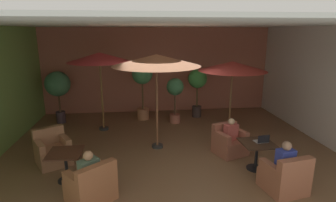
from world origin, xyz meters
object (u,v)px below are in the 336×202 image
potted_tree_right_corner (197,83)px  patio_umbrella_tall_red (232,67)px  patron_with_friend (285,159)px  patio_umbrella_center_beige (157,61)px  cafe_table_front_left (257,149)px  armchair_front_left_north (285,178)px  patron_by_window (231,130)px  patio_umbrella_near_wall (100,58)px  iced_drink_cup (259,140)px  potted_tree_mid_right (58,86)px  armchair_front_left_east (229,143)px  patron_blue_shirt (89,167)px  potted_tree_left_corner (142,81)px  armchair_front_right_east (91,186)px  potted_tree_mid_left (175,92)px  cafe_table_front_right (66,159)px  armchair_front_right_north (53,151)px  open_laptop (262,140)px

potted_tree_right_corner → patio_umbrella_tall_red: bearing=-62.1°
patron_with_friend → patio_umbrella_center_beige: bearing=134.6°
cafe_table_front_left → armchair_front_left_north: bearing=-79.7°
armchair_front_left_north → patron_by_window: patron_by_window is taller
patio_umbrella_near_wall → iced_drink_cup: (4.04, -3.22, -1.69)m
cafe_table_front_left → potted_tree_mid_right: (-5.63, 4.15, 0.85)m
cafe_table_front_left → iced_drink_cup: 0.23m
armchair_front_left_east → patron_blue_shirt: patron_blue_shirt is taller
potted_tree_right_corner → iced_drink_cup: bearing=-82.3°
armchair_front_left_east → potted_tree_left_corner: bearing=124.4°
patron_blue_shirt → patron_with_friend: 3.97m
armchair_front_left_north → patio_umbrella_center_beige: 4.16m
armchair_front_left_north → patio_umbrella_center_beige: patio_umbrella_center_beige is taller
armchair_front_right_east → potted_tree_mid_left: (2.30, 4.55, 0.81)m
patio_umbrella_near_wall → patron_with_friend: 6.14m
patron_blue_shirt → iced_drink_cup: (3.84, 0.84, 0.03)m
potted_tree_mid_left → patron_with_friend: bearing=-70.5°
cafe_table_front_right → potted_tree_mid_right: (-1.19, 4.18, 0.85)m
cafe_table_front_left → armchair_front_right_north: size_ratio=0.73×
armchair_front_right_north → open_laptop: size_ratio=3.14×
armchair_front_left_east → cafe_table_front_right: bearing=-166.8°
patron_blue_shirt → iced_drink_cup: bearing=12.3°
potted_tree_mid_left → patron_by_window: (1.13, -2.80, -0.46)m
potted_tree_mid_right → patio_umbrella_tall_red: bearing=-13.1°
iced_drink_cup → open_laptop: bearing=-4.7°
armchair_front_right_north → potted_tree_left_corner: bearing=54.7°
armchair_front_right_east → potted_tree_mid_right: 5.44m
patio_umbrella_near_wall → open_laptop: bearing=-38.2°
potted_tree_right_corner → cafe_table_front_left: bearing=-83.0°
open_laptop → cafe_table_front_right: bearing=-179.6°
cafe_table_front_left → patron_by_window: patron_by_window is taller
patio_umbrella_tall_red → patio_umbrella_near_wall: patio_umbrella_near_wall is taller
patron_by_window → open_laptop: bearing=-63.1°
patio_umbrella_tall_red → patio_umbrella_near_wall: (-4.26, 0.46, 0.28)m
iced_drink_cup → open_laptop: size_ratio=0.33×
patron_by_window → patio_umbrella_near_wall: bearing=147.4°
cafe_table_front_right → patio_umbrella_near_wall: patio_umbrella_near_wall is taller
patio_umbrella_near_wall → potted_tree_left_corner: 1.95m
armchair_front_right_north → potted_tree_mid_right: potted_tree_mid_right is taller
cafe_table_front_right → open_laptop: open_laptop is taller
patio_umbrella_center_beige → open_laptop: 3.35m
patio_umbrella_near_wall → potted_tree_mid_right: size_ratio=1.38×
cafe_table_front_left → armchair_front_right_east: (-3.77, -0.86, -0.20)m
potted_tree_left_corner → open_laptop: 5.09m
potted_tree_left_corner → iced_drink_cup: size_ratio=19.23×
potted_tree_left_corner → patron_blue_shirt: potted_tree_left_corner is taller
cafe_table_front_right → iced_drink_cup: size_ratio=6.62×
armchair_front_right_east → potted_tree_left_corner: 5.35m
armchair_front_left_east → open_laptop: bearing=-63.3°
iced_drink_cup → armchair_front_right_north: bearing=170.1°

